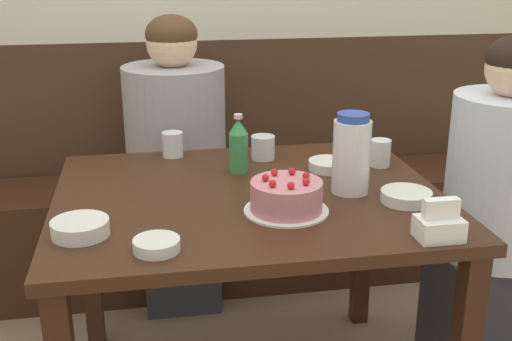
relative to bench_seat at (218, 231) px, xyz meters
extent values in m
cube|color=#3D2819|center=(0.00, 0.22, 0.28)|extent=(4.80, 0.04, 1.03)
cube|color=#381E11|center=(0.00, 0.00, 0.00)|extent=(2.80, 0.38, 0.47)
cube|color=#381E11|center=(0.00, -0.83, 0.48)|extent=(1.11, 0.90, 0.03)
cube|color=#381E11|center=(-0.51, -0.43, 0.11)|extent=(0.06, 0.06, 0.69)
cube|color=#381E11|center=(0.51, -0.43, 0.11)|extent=(0.06, 0.06, 0.69)
cylinder|color=white|center=(0.08, -0.99, 0.50)|extent=(0.23, 0.23, 0.01)
cylinder|color=#C67A84|center=(0.08, -0.99, 0.54)|extent=(0.19, 0.19, 0.08)
sphere|color=red|center=(0.03, -1.02, 0.59)|extent=(0.02, 0.02, 0.02)
sphere|color=red|center=(0.08, -1.04, 0.59)|extent=(0.02, 0.02, 0.02)
sphere|color=red|center=(0.12, -1.02, 0.59)|extent=(0.02, 0.02, 0.02)
sphere|color=red|center=(0.13, -0.98, 0.59)|extent=(0.02, 0.02, 0.02)
sphere|color=red|center=(0.10, -0.94, 0.59)|extent=(0.02, 0.02, 0.02)
sphere|color=red|center=(0.05, -0.93, 0.59)|extent=(0.02, 0.02, 0.02)
sphere|color=red|center=(0.02, -0.97, 0.59)|extent=(0.02, 0.02, 0.02)
cylinder|color=white|center=(0.29, -0.87, 0.60)|extent=(0.11, 0.11, 0.21)
cylinder|color=#28479E|center=(0.29, -0.87, 0.72)|extent=(0.09, 0.09, 0.02)
cylinder|color=#388E4C|center=(0.00, -0.64, 0.56)|extent=(0.06, 0.06, 0.13)
cone|color=#388E4C|center=(0.00, -0.64, 0.64)|extent=(0.06, 0.06, 0.05)
cylinder|color=silver|center=(0.00, -0.64, 0.67)|extent=(0.03, 0.03, 0.01)
cube|color=white|center=(0.41, -1.22, 0.52)|extent=(0.11, 0.08, 0.05)
cube|color=white|center=(0.41, -1.22, 0.57)|extent=(0.09, 0.03, 0.05)
cylinder|color=white|center=(-0.46, -1.05, 0.51)|extent=(0.14, 0.14, 0.04)
cylinder|color=white|center=(0.42, -0.98, 0.51)|extent=(0.14, 0.14, 0.03)
cylinder|color=white|center=(-0.27, -1.17, 0.51)|extent=(0.11, 0.11, 0.03)
cylinder|color=white|center=(0.29, -0.67, 0.51)|extent=(0.13, 0.13, 0.03)
cylinder|color=silver|center=(-0.20, -0.44, 0.54)|extent=(0.07, 0.07, 0.08)
cylinder|color=silver|center=(0.10, -0.52, 0.53)|extent=(0.08, 0.08, 0.08)
cylinder|color=silver|center=(0.46, -0.66, 0.54)|extent=(0.07, 0.07, 0.09)
cube|color=#33333D|center=(-0.17, -0.12, -0.01)|extent=(0.30, 0.34, 0.45)
cylinder|color=#99999E|center=(-0.17, -0.12, 0.48)|extent=(0.39, 0.39, 0.53)
sphere|color=beige|center=(-0.17, -0.12, 0.83)|extent=(0.19, 0.19, 0.19)
ellipsoid|color=#4C331E|center=(-0.17, -0.12, 0.87)|extent=(0.19, 0.19, 0.14)
cube|color=#33333D|center=(0.82, -0.80, -0.01)|extent=(0.34, 0.30, 0.45)
cylinder|color=silver|center=(0.82, -0.80, 0.48)|extent=(0.35, 0.35, 0.53)
camera|label=1|loc=(-0.28, -2.55, 1.16)|focal=45.00mm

